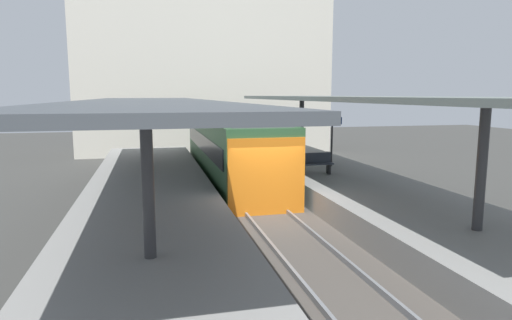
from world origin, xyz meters
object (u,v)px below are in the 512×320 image
Objects in this scene: commuter_train at (231,147)px; platform_sign at (332,130)px; platform_bench at (315,163)px; passenger_near_bench at (148,150)px.

commuter_train reaches higher than platform_sign.
commuter_train is 4.77m from platform_bench.
commuter_train reaches higher than platform_bench.
commuter_train is at bearing 152.44° from platform_sign.
passenger_near_bench is at bearing -164.78° from commuter_train.
commuter_train is 6.00× the size of platform_sign.
platform_sign is 8.14m from passenger_near_bench.
platform_bench is at bearing -54.24° from commuter_train.
passenger_near_bench is (-8.02, 1.15, -0.79)m from platform_sign.
passenger_near_bench reaches higher than platform_bench.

